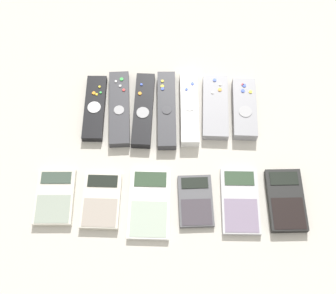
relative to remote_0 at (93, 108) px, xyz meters
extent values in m
plane|color=beige|center=(0.18, -0.13, -0.01)|extent=(3.00, 3.00, 0.00)
cube|color=black|center=(0.00, 0.00, 0.00)|extent=(0.05, 0.17, 0.02)
cylinder|color=silver|center=(0.00, 0.00, 0.01)|extent=(0.03, 0.03, 0.00)
cylinder|color=green|center=(0.01, 0.04, 0.01)|extent=(0.01, 0.01, 0.00)
cylinder|color=orange|center=(0.00, 0.03, 0.01)|extent=(0.01, 0.01, 0.00)
cylinder|color=yellow|center=(0.01, 0.05, 0.01)|extent=(0.01, 0.01, 0.00)
cylinder|color=yellow|center=(0.00, 0.03, 0.01)|extent=(0.01, 0.01, 0.00)
cube|color=#333338|center=(0.06, 0.00, 0.00)|extent=(0.06, 0.20, 0.02)
cylinder|color=#99999E|center=(0.06, -0.01, 0.01)|extent=(0.02, 0.02, 0.00)
cylinder|color=silver|center=(0.06, 0.05, 0.01)|extent=(0.01, 0.01, 0.00)
cylinder|color=red|center=(0.07, 0.04, 0.01)|extent=(0.01, 0.01, 0.00)
cylinder|color=silver|center=(0.05, 0.07, 0.01)|extent=(0.01, 0.01, 0.00)
cylinder|color=green|center=(0.06, 0.07, 0.01)|extent=(0.01, 0.01, 0.00)
cube|color=black|center=(0.11, -0.01, 0.00)|extent=(0.05, 0.19, 0.02)
cylinder|color=#99999E|center=(0.11, -0.02, 0.01)|extent=(0.03, 0.03, 0.00)
cylinder|color=blue|center=(0.11, 0.06, 0.01)|extent=(0.01, 0.01, 0.00)
cylinder|color=orange|center=(0.11, 0.03, 0.01)|extent=(0.01, 0.01, 0.00)
cube|color=#333338|center=(0.17, 0.00, 0.00)|extent=(0.05, 0.20, 0.02)
cylinder|color=#38383D|center=(0.17, -0.01, 0.01)|extent=(0.02, 0.02, 0.00)
cylinder|color=blue|center=(0.16, 0.05, 0.01)|extent=(0.01, 0.01, 0.00)
cylinder|color=yellow|center=(0.16, 0.05, 0.01)|extent=(0.01, 0.01, 0.00)
cylinder|color=yellow|center=(0.16, 0.07, 0.01)|extent=(0.01, 0.01, 0.00)
cube|color=white|center=(0.22, 0.00, 0.00)|extent=(0.04, 0.20, 0.03)
cylinder|color=silver|center=(0.22, -0.01, 0.02)|extent=(0.02, 0.02, 0.00)
cylinder|color=blue|center=(0.22, 0.04, 0.02)|extent=(0.01, 0.01, 0.00)
cylinder|color=blue|center=(0.23, 0.06, 0.02)|extent=(0.01, 0.01, 0.00)
cube|color=gray|center=(0.28, 0.00, 0.00)|extent=(0.06, 0.17, 0.02)
cylinder|color=blue|center=(0.28, 0.07, 0.01)|extent=(0.01, 0.01, 0.00)
cylinder|color=orange|center=(0.30, 0.05, 0.01)|extent=(0.01, 0.01, 0.00)
cylinder|color=silver|center=(0.30, 0.06, 0.01)|extent=(0.01, 0.01, 0.00)
cylinder|color=silver|center=(0.28, 0.04, 0.01)|extent=(0.01, 0.01, 0.00)
cube|color=gray|center=(0.35, 0.00, 0.00)|extent=(0.06, 0.16, 0.02)
cylinder|color=#99999E|center=(0.35, -0.02, 0.02)|extent=(0.03, 0.03, 0.00)
cylinder|color=blue|center=(0.35, 0.04, 0.02)|extent=(0.01, 0.01, 0.00)
cylinder|color=blue|center=(0.35, 0.06, 0.02)|extent=(0.01, 0.01, 0.00)
cylinder|color=yellow|center=(0.37, 0.04, 0.02)|extent=(0.01, 0.01, 0.00)
cylinder|color=red|center=(0.35, 0.06, 0.02)|extent=(0.01, 0.01, 0.00)
cube|color=beige|center=(-0.07, -0.22, 0.00)|extent=(0.08, 0.13, 0.01)
cube|color=#38473D|center=(-0.07, -0.18, 0.01)|extent=(0.07, 0.03, 0.00)
cube|color=gray|center=(-0.07, -0.25, 0.01)|extent=(0.07, 0.06, 0.00)
cube|color=beige|center=(0.03, -0.23, 0.00)|extent=(0.08, 0.13, 0.01)
cube|color=black|center=(0.03, -0.19, 0.01)|extent=(0.07, 0.03, 0.00)
cube|color=gray|center=(0.03, -0.26, 0.01)|extent=(0.07, 0.06, 0.00)
cube|color=silver|center=(0.14, -0.24, 0.00)|extent=(0.09, 0.16, 0.01)
cube|color=#2D422D|center=(0.14, -0.18, 0.00)|extent=(0.07, 0.04, 0.00)
cube|color=#9FAE9C|center=(0.13, -0.27, 0.00)|extent=(0.08, 0.08, 0.00)
cube|color=#4C4C51|center=(0.23, -0.23, 0.00)|extent=(0.08, 0.12, 0.01)
cube|color=black|center=(0.23, -0.19, 0.00)|extent=(0.06, 0.03, 0.00)
cube|color=#39333A|center=(0.24, -0.26, 0.00)|extent=(0.07, 0.06, 0.00)
cube|color=#B2B2B7|center=(0.33, -0.23, 0.00)|extent=(0.08, 0.15, 0.01)
cube|color=#2D422D|center=(0.33, -0.18, 0.00)|extent=(0.06, 0.03, 0.00)
cube|color=slate|center=(0.33, -0.26, 0.00)|extent=(0.07, 0.07, 0.00)
cube|color=black|center=(0.43, -0.23, 0.00)|extent=(0.08, 0.14, 0.02)
cube|color=black|center=(0.43, -0.18, 0.01)|extent=(0.06, 0.03, 0.00)
cube|color=black|center=(0.43, -0.26, 0.01)|extent=(0.07, 0.07, 0.00)
camera|label=1|loc=(0.18, -0.57, 0.95)|focal=50.00mm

